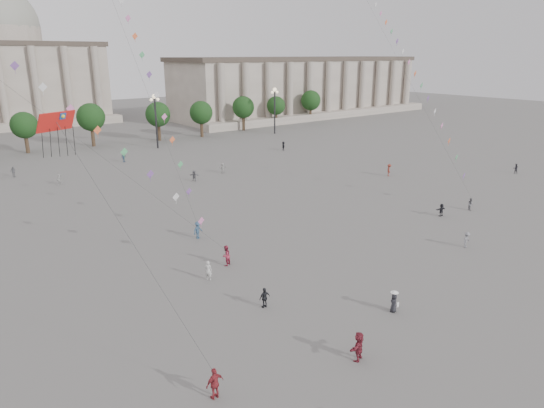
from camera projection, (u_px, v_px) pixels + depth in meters
ground at (387, 310)px, 35.90m from camera, size 360.00×360.00×0.00m
hall_east at (303, 87)px, 148.13m from camera, size 84.00×26.22×17.20m
hall_central at (4, 69)px, 128.65m from camera, size 48.30×34.30×35.50m
tree_row at (65, 123)px, 92.84m from camera, size 137.12×5.12×8.00m
lamp_post_mid_east at (155, 111)px, 95.10m from camera, size 2.00×0.90×10.65m
lamp_post_far_east at (275, 102)px, 112.81m from camera, size 2.00×0.90×10.65m
person_crowd_0 at (124, 157)px, 84.63m from camera, size 1.09×0.74×1.72m
person_crowd_3 at (441, 210)px, 56.47m from camera, size 1.45×0.71×1.50m
person_crowd_4 at (59, 179)px, 70.07m from camera, size 1.22×1.37×1.51m
person_crowd_6 at (467, 240)px, 47.27m from camera, size 1.10×0.73×1.60m
person_crowd_7 at (223, 168)px, 76.90m from camera, size 1.55×0.61×1.64m
person_crowd_8 at (389, 170)px, 74.91m from camera, size 1.34×1.37×1.89m
person_crowd_9 at (283, 146)px, 94.92m from camera, size 1.37×1.59×1.73m
person_crowd_12 at (194, 176)px, 71.97m from camera, size 1.44×1.39×1.64m
person_crowd_13 at (208, 270)px, 40.44m from camera, size 0.72×0.75×1.73m
person_crowd_15 at (516, 169)px, 76.66m from camera, size 0.95×0.95×1.55m
person_crowd_16 at (13, 172)px, 74.35m from camera, size 1.04×0.73×1.64m
tourist_0 at (215, 383)px, 26.47m from camera, size 1.13×0.51×1.89m
tourist_2 at (359, 346)px, 29.82m from camera, size 1.85×1.18×1.91m
tourist_4 at (265, 298)px, 36.07m from camera, size 0.93×0.39×1.59m
kite_flyer_0 at (226, 256)px, 43.22m from camera, size 1.13×1.04×1.89m
kite_flyer_1 at (198, 230)px, 49.55m from camera, size 1.34×1.02×1.83m
kite_flyer_2 at (471, 204)px, 58.66m from camera, size 0.89×0.91×1.48m
hat_person at (394, 302)px, 35.45m from camera, size 0.84×0.70×1.69m
dragon_kite at (59, 136)px, 25.46m from camera, size 3.39×4.40×15.80m
kite_train_east at (389, 31)px, 72.53m from camera, size 15.13×38.17×55.38m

